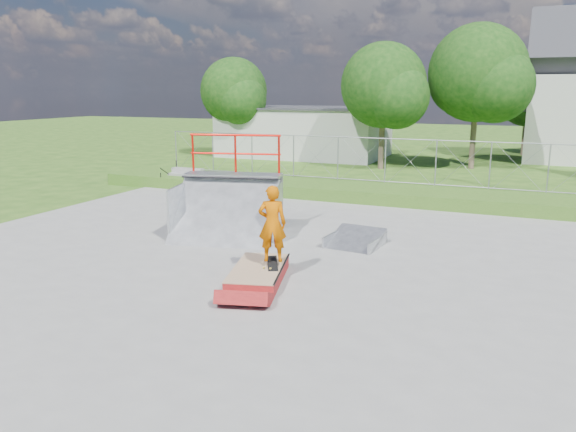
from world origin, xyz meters
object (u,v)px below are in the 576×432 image
(grind_box, at_px, (258,274))
(quarter_pipe, at_px, (226,189))
(flat_bank_ramp, at_px, (355,239))
(skater, at_px, (272,227))

(grind_box, distance_m, quarter_pipe, 4.15)
(grind_box, height_order, quarter_pipe, quarter_pipe)
(grind_box, distance_m, flat_bank_ramp, 3.77)
(grind_box, xyz_separation_m, skater, (0.24, 0.23, 1.07))
(grind_box, relative_size, quarter_pipe, 0.84)
(flat_bank_ramp, relative_size, skater, 0.84)
(grind_box, bearing_deg, skater, 27.90)
(grind_box, height_order, skater, skater)
(flat_bank_ramp, bearing_deg, skater, -99.79)
(quarter_pipe, bearing_deg, flat_bank_ramp, -5.36)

